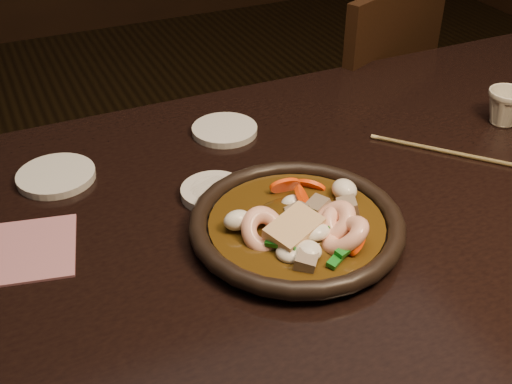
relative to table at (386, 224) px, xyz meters
name	(u,v)px	position (x,y,z in m)	size (l,w,h in m)	color
table	(386,224)	(0.00, 0.00, 0.00)	(1.60, 0.90, 0.75)	black
chair	(346,124)	(0.32, 0.62, -0.19)	(0.56, 0.56, 0.90)	black
plate	(296,225)	(-0.20, -0.04, 0.09)	(0.32, 0.32, 0.03)	black
stirfry	(305,224)	(-0.19, -0.06, 0.10)	(0.22, 0.22, 0.07)	#3A260A
soy_dish	(214,192)	(-0.27, 0.10, 0.08)	(0.11, 0.11, 0.01)	silver
saucer_left	(56,176)	(-0.49, 0.25, 0.08)	(0.13, 0.13, 0.01)	silver
saucer_right	(225,130)	(-0.18, 0.28, 0.08)	(0.12, 0.12, 0.01)	silver
tea_cup	(506,106)	(0.32, 0.09, 0.11)	(0.07, 0.07, 0.07)	beige
chopsticks	(444,151)	(0.15, 0.05, 0.08)	(0.18, 0.20, 0.01)	tan
napkin	(24,250)	(-0.57, 0.08, 0.08)	(0.14, 0.14, 0.00)	#A96873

